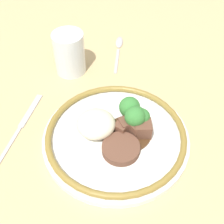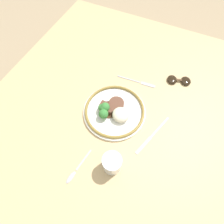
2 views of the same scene
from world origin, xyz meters
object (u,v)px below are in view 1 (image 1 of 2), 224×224
object	(u,v)px
plate	(117,133)
juice_glass	(70,55)
knife	(19,130)
spoon	(119,47)

from	to	relation	value
plate	juice_glass	xyz separation A→B (m)	(0.21, 0.09, 0.02)
juice_glass	plate	bearing A→B (deg)	-157.05
juice_glass	knife	size ratio (longest dim) A/B	0.46
knife	spoon	bearing A→B (deg)	-20.82
spoon	knife	bearing A→B (deg)	149.24
juice_glass	knife	xyz separation A→B (m)	(-0.18, 0.10, -0.04)
juice_glass	knife	bearing A→B (deg)	150.90
spoon	plate	bearing A→B (deg)	-176.42
plate	juice_glass	world-z (taller)	juice_glass
knife	juice_glass	bearing A→B (deg)	-10.07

